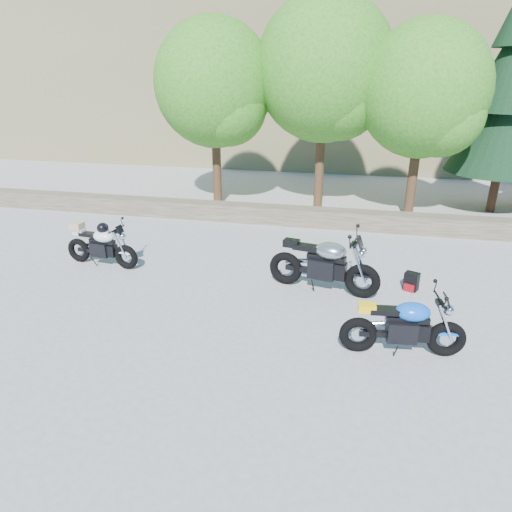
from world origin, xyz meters
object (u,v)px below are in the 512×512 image
(silver_bike, at_px, (324,265))
(white_bike, at_px, (101,244))
(backpack, at_px, (411,282))
(blue_bike, at_px, (404,327))

(silver_bike, height_order, white_bike, silver_bike)
(white_bike, bearing_deg, backpack, 8.16)
(white_bike, xyz_separation_m, backpack, (6.72, 0.19, -0.32))
(silver_bike, xyz_separation_m, white_bike, (-5.00, 0.22, -0.05))
(backpack, bearing_deg, white_bike, -154.35)
(white_bike, distance_m, backpack, 6.73)
(silver_bike, bearing_deg, backpack, 24.48)
(blue_bike, bearing_deg, silver_bike, 117.82)
(white_bike, distance_m, blue_bike, 6.74)
(blue_bike, xyz_separation_m, backpack, (0.35, 2.38, -0.29))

